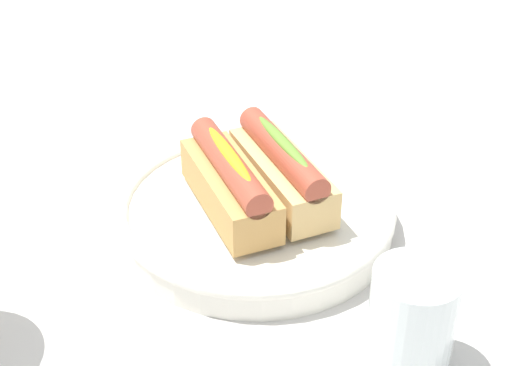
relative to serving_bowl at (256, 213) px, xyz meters
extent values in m
plane|color=beige|center=(0.00, -0.01, -0.02)|extent=(2.40, 2.40, 0.00)
cylinder|color=silver|center=(0.00, 0.00, 0.00)|extent=(0.27, 0.27, 0.03)
torus|color=silver|center=(0.00, 0.00, 0.01)|extent=(0.27, 0.27, 0.01)
cube|color=#DBB270|center=(0.00, -0.03, 0.04)|extent=(0.15, 0.05, 0.04)
cylinder|color=#A84733|center=(0.00, -0.03, 0.06)|extent=(0.15, 0.03, 0.03)
ellipsoid|color=olive|center=(0.00, -0.03, 0.08)|extent=(0.11, 0.01, 0.01)
cube|color=tan|center=(0.00, 0.03, 0.04)|extent=(0.15, 0.06, 0.04)
cylinder|color=#A84733|center=(0.00, 0.03, 0.06)|extent=(0.15, 0.03, 0.03)
ellipsoid|color=gold|center=(0.00, 0.03, 0.08)|extent=(0.11, 0.02, 0.01)
cylinder|color=white|center=(-0.21, -0.03, 0.03)|extent=(0.07, 0.07, 0.09)
cylinder|color=silver|center=(-0.21, -0.03, 0.00)|extent=(0.06, 0.06, 0.04)
camera|label=1|loc=(-0.56, 0.25, 0.43)|focal=53.17mm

